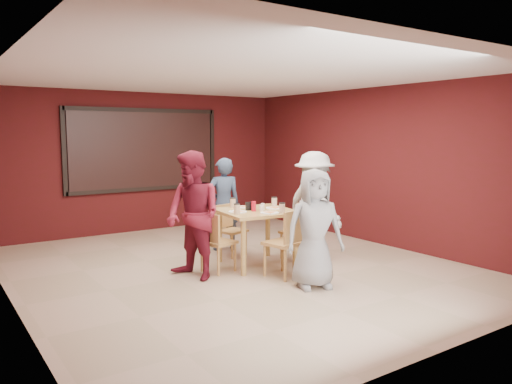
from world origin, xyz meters
TOP-DOWN VIEW (x-y plane):
  - floor at (0.00, 0.00)m, footprint 7.00×7.00m
  - window_blinds at (0.00, 3.45)m, footprint 3.00×0.02m
  - dining_table at (0.34, -0.05)m, footprint 1.18×1.18m
  - chair_front at (0.33, -0.84)m, footprint 0.54×0.54m
  - chair_back at (0.32, 0.73)m, footprint 0.49×0.49m
  - chair_left at (-0.38, -0.05)m, footprint 0.51×0.51m
  - chair_right at (1.13, -0.12)m, footprint 0.43×0.43m
  - diner_front at (0.34, -1.37)m, footprint 0.88×0.72m
  - diner_back at (0.45, 1.10)m, footprint 0.66×0.53m
  - diner_left at (-0.76, -0.14)m, footprint 0.85×0.99m
  - diner_right at (1.43, -0.11)m, footprint 0.69×1.13m

SIDE VIEW (x-z plane):
  - floor at x=0.00m, z-range 0.00..0.00m
  - chair_back at x=0.32m, z-range 0.05..0.88m
  - chair_right at x=1.13m, z-range 0.06..0.92m
  - chair_left at x=-0.38m, z-range 0.06..0.92m
  - chair_front at x=0.33m, z-range 0.06..1.01m
  - dining_table at x=0.34m, z-range 0.24..1.23m
  - diner_front at x=0.34m, z-range 0.00..1.54m
  - diner_back at x=0.45m, z-range 0.00..1.57m
  - diner_right at x=1.43m, z-range 0.00..1.70m
  - diner_left at x=-0.76m, z-range 0.00..1.75m
  - window_blinds at x=0.00m, z-range 0.90..2.40m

